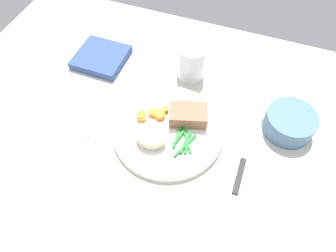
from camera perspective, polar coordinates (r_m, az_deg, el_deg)
dining_table at (r=73.37cm, az=-1.46°, el=-2.37°), size 120.00×90.00×2.00cm
dinner_plate at (r=72.48cm, az=-0.00°, el=-0.80°), size 26.55×26.55×1.60cm
meat_portion at (r=72.08cm, az=3.82°, el=2.11°), size 10.29×8.21×3.51cm
mashed_potatoes at (r=68.37cm, az=-3.26°, el=-2.14°), size 7.10×5.70×3.73cm
carrot_slices at (r=73.57cm, az=-3.25°, el=2.15°), size 6.78×6.24×1.27cm
green_beans at (r=69.59cm, az=2.90°, el=-2.78°), size 5.06×8.77×0.90cm
fork at (r=77.93cm, az=-12.04°, el=2.46°), size 1.44×16.60×0.40cm
knife at (r=71.72cm, az=14.17°, el=-5.51°), size 1.70×20.50×0.64cm
water_glass at (r=82.25cm, az=4.40°, el=11.58°), size 7.32×7.32×9.51cm
salad_bowl at (r=76.75cm, az=21.96°, el=0.73°), size 11.80×11.80×5.29cm
napkin at (r=90.23cm, az=-12.48°, el=12.52°), size 13.71×13.09×2.24cm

